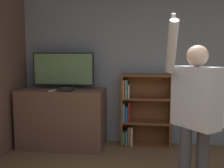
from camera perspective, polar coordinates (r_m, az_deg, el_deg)
wall_back at (r=4.70m, az=10.43°, el=3.41°), size 6.91×0.09×2.70m
tv_ledge at (r=4.64m, az=-10.72°, el=-7.29°), size 1.44×0.66×1.00m
television at (r=4.61m, az=-10.53°, el=3.01°), size 1.06×0.22×0.62m
game_console at (r=4.31m, az=-9.92°, el=-1.16°), size 0.23×0.18×0.06m
remote_loose at (r=4.35m, az=-12.95°, el=-1.42°), size 0.09×0.14×0.02m
bookshelf at (r=4.61m, az=6.49°, el=-5.96°), size 0.86×0.28×1.26m
person at (r=2.85m, az=17.72°, el=-5.20°), size 0.63×0.58×1.98m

